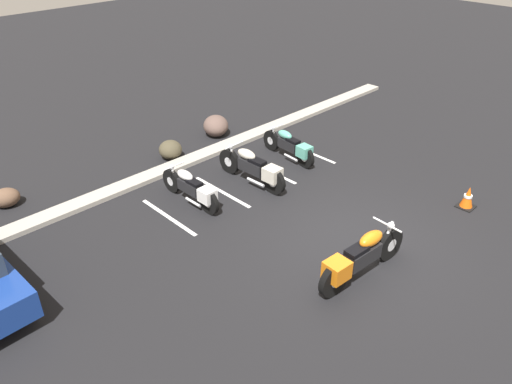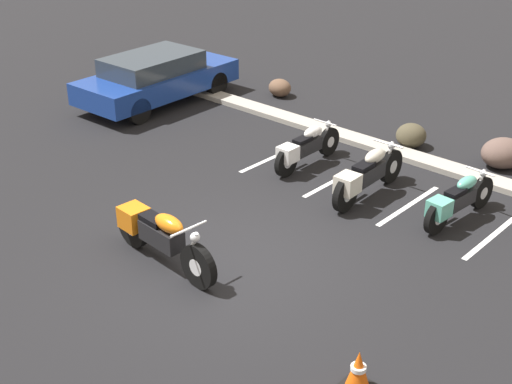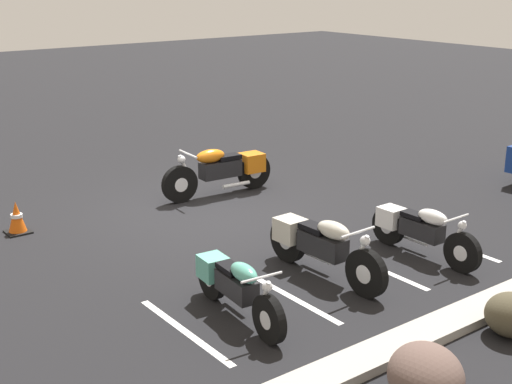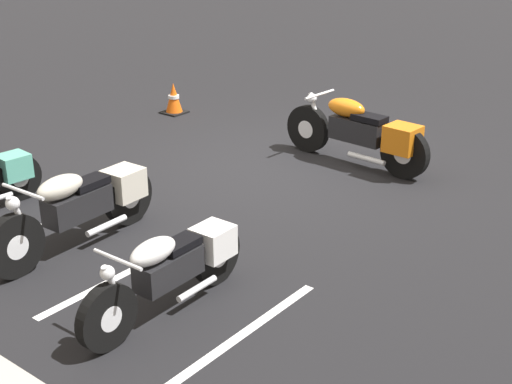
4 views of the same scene
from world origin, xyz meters
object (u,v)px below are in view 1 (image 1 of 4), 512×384
at_px(traffic_cone, 468,198).
at_px(landscape_rock_0, 216,126).
at_px(landscape_rock_2, 6,198).
at_px(landscape_rock_1, 170,150).
at_px(parked_bike_1, 254,168).
at_px(motorcycle_orange_featured, 360,258).
at_px(parked_bike_2, 290,146).
at_px(parked_bike_0, 192,188).

bearing_deg(traffic_cone, landscape_rock_0, 102.07).
height_order(landscape_rock_0, traffic_cone, landscape_rock_0).
bearing_deg(landscape_rock_2, traffic_cone, -44.56).
height_order(landscape_rock_1, traffic_cone, traffic_cone).
xyz_separation_m(parked_bike_1, landscape_rock_1, (-0.68, 2.78, -0.21)).
bearing_deg(landscape_rock_1, motorcycle_orange_featured, -93.94).
relative_size(motorcycle_orange_featured, parked_bike_2, 1.19).
relative_size(parked_bike_1, landscape_rock_1, 3.45).
bearing_deg(parked_bike_2, landscape_rock_0, 13.65).
xyz_separation_m(parked_bike_0, landscape_rock_2, (-3.34, 3.11, -0.21)).
bearing_deg(traffic_cone, parked_bike_0, 134.33).
bearing_deg(parked_bike_2, motorcycle_orange_featured, 152.02).
bearing_deg(parked_bike_1, traffic_cone, -148.67).
relative_size(parked_bike_0, landscape_rock_2, 3.14).
relative_size(motorcycle_orange_featured, landscape_rock_0, 2.67).
xyz_separation_m(motorcycle_orange_featured, parked_bike_0, (-0.61, 4.51, -0.07)).
xyz_separation_m(parked_bike_1, traffic_cone, (2.93, -4.44, -0.22)).
distance_m(motorcycle_orange_featured, traffic_cone, 4.10).
distance_m(parked_bike_1, landscape_rock_1, 2.87).
relative_size(parked_bike_2, traffic_cone, 3.67).
relative_size(parked_bike_1, landscape_rock_2, 3.49).
distance_m(parked_bike_0, landscape_rock_0, 4.13).
relative_size(parked_bike_0, traffic_cone, 3.71).
bearing_deg(traffic_cone, landscape_rock_2, 135.44).
relative_size(landscape_rock_0, traffic_cone, 1.63).
bearing_deg(landscape_rock_1, landscape_rock_0, 9.26).
relative_size(parked_bike_2, landscape_rock_0, 2.25).
bearing_deg(landscape_rock_1, parked_bike_0, -114.16).
bearing_deg(traffic_cone, parked_bike_2, 104.05).
bearing_deg(traffic_cone, motorcycle_orange_featured, 175.92).
distance_m(landscape_rock_0, landscape_rock_1, 2.02).
xyz_separation_m(parked_bike_1, landscape_rock_0, (1.32, 3.10, -0.16)).
height_order(parked_bike_1, parked_bike_2, parked_bike_1).
height_order(parked_bike_0, parked_bike_1, parked_bike_1).
bearing_deg(landscape_rock_0, traffic_cone, -77.93).
bearing_deg(landscape_rock_2, landscape_rock_1, -8.86).
xyz_separation_m(parked_bike_2, landscape_rock_2, (-6.84, 3.16, -0.20)).
height_order(landscape_rock_2, traffic_cone, traffic_cone).
bearing_deg(parked_bike_0, parked_bike_2, -91.68).
distance_m(parked_bike_0, landscape_rock_2, 4.57).
bearing_deg(parked_bike_2, traffic_cone, -160.93).
relative_size(parked_bike_2, landscape_rock_2, 3.10).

